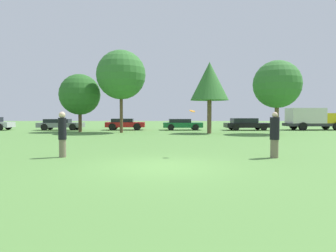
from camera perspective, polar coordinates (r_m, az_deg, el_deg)
ground_plane at (r=9.59m, az=-1.45°, el=-7.70°), size 120.00×120.00×0.00m
person_thrower at (r=12.22m, az=-19.38°, el=-1.39°), size 0.31×0.31×1.75m
person_catcher at (r=12.07m, az=19.54°, el=-1.59°), size 0.35×0.35×1.74m
frisbee at (r=11.77m, az=4.62°, el=2.83°), size 0.24×0.23×0.13m
tree_0 at (r=28.95m, az=-16.37°, el=5.74°), size 3.74×3.74×5.32m
tree_1 at (r=26.98m, az=-8.88°, el=9.54°), size 4.29×4.29×7.23m
tree_2 at (r=26.06m, az=7.87°, el=8.35°), size 3.24×3.24×6.07m
tree_3 at (r=26.45m, az=19.98°, el=7.41°), size 3.90×3.90×6.04m
parked_car_grey at (r=32.73m, az=-19.75°, el=0.36°), size 4.57×2.03×1.14m
parked_car_red at (r=31.31m, az=-8.18°, el=0.44°), size 4.05×2.10×1.17m
parked_car_green at (r=30.90m, az=2.64°, el=0.38°), size 4.07×2.08×1.14m
parked_car_black at (r=31.60m, az=14.59°, el=0.40°), size 4.57×2.17×1.22m
delivery_truck_yellow at (r=34.44m, az=25.57°, el=1.35°), size 5.69×2.53×2.25m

